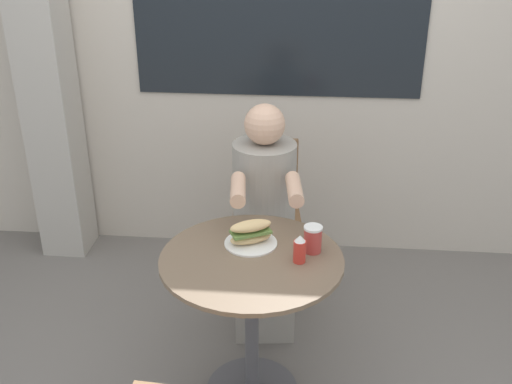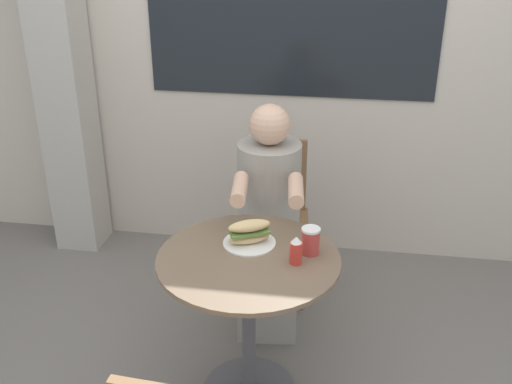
# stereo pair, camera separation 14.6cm
# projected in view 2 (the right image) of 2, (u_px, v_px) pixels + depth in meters

# --- Properties ---
(storefront_wall) EXTENTS (8.00, 0.09, 2.80)m
(storefront_wall) POSITION_uv_depth(u_px,v_px,m) (288.00, 27.00, 3.41)
(storefront_wall) COLOR beige
(storefront_wall) RESTS_ON ground_plane
(lattice_pillar) EXTENTS (0.27, 0.27, 2.40)m
(lattice_pillar) POSITION_uv_depth(u_px,v_px,m) (61.00, 62.00, 3.50)
(lattice_pillar) COLOR #B2ADA3
(lattice_pillar) RESTS_ON ground_plane
(cafe_table) EXTENTS (0.76, 0.76, 0.72)m
(cafe_table) POSITION_uv_depth(u_px,v_px,m) (249.00, 295.00, 2.53)
(cafe_table) COLOR brown
(cafe_table) RESTS_ON ground_plane
(diner_chair) EXTENTS (0.42, 0.42, 0.87)m
(diner_chair) POSITION_uv_depth(u_px,v_px,m) (274.00, 204.00, 3.34)
(diner_chair) COLOR brown
(diner_chair) RESTS_ON ground_plane
(seated_diner) EXTENTS (0.36, 0.58, 1.19)m
(seated_diner) POSITION_uv_depth(u_px,v_px,m) (269.00, 233.00, 3.03)
(seated_diner) COLOR gray
(seated_diner) RESTS_ON ground_plane
(sandwich_on_plate) EXTENTS (0.23, 0.23, 0.11)m
(sandwich_on_plate) POSITION_uv_depth(u_px,v_px,m) (249.00, 234.00, 2.53)
(sandwich_on_plate) COLOR white
(sandwich_on_plate) RESTS_ON cafe_table
(drink_cup) EXTENTS (0.08, 0.08, 0.12)m
(drink_cup) POSITION_uv_depth(u_px,v_px,m) (311.00, 241.00, 2.46)
(drink_cup) COLOR #B73D38
(drink_cup) RESTS_ON cafe_table
(condiment_bottle) EXTENTS (0.05, 0.05, 0.12)m
(condiment_bottle) POSITION_uv_depth(u_px,v_px,m) (296.00, 250.00, 2.39)
(condiment_bottle) COLOR red
(condiment_bottle) RESTS_ON cafe_table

